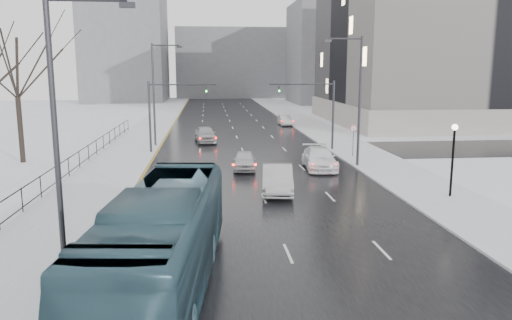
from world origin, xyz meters
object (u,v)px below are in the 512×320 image
object	(u,v)px
streetlight_r_mid	(357,95)
streetlight_l_far	(156,89)
lamppost_r_mid	(453,150)
mast_signal_left	(162,108)
mast_signal_right	(322,107)
no_uturn_sign	(353,131)
sedan_right_near	(277,179)
sedan_center_far	(205,134)
bus	(163,240)
sedan_right_far	(319,158)
streetlight_l_near	(62,127)
sedan_center_near	(244,160)
tree_park_e	(23,164)
sedan_right_distant	(285,120)

from	to	relation	value
streetlight_r_mid	streetlight_l_far	bearing A→B (deg)	143.70
lamppost_r_mid	mast_signal_left	bearing A→B (deg)	135.52
mast_signal_right	no_uturn_sign	distance (m)	4.77
mast_signal_left	sedan_right_near	distance (m)	18.04
lamppost_r_mid	sedan_center_far	size ratio (longest dim) A/B	0.86
mast_signal_right	bus	bearing A→B (deg)	-112.72
sedan_right_far	streetlight_l_near	bearing A→B (deg)	-120.93
streetlight_r_mid	bus	distance (m)	24.94
lamppost_r_mid	sedan_right_far	bearing A→B (deg)	121.57
lamppost_r_mid	mast_signal_right	xyz separation A→B (m)	(-3.67, 18.00, 1.16)
streetlight_l_near	mast_signal_right	world-z (taller)	streetlight_l_near
sedan_center_far	streetlight_l_near	bearing A→B (deg)	-104.41
mast_signal_right	sedan_right_far	size ratio (longest dim) A/B	1.17
sedan_right_near	streetlight_l_near	bearing A→B (deg)	-119.86
mast_signal_right	sedan_right_far	xyz separation A→B (m)	(-2.11, -8.59, -3.26)
streetlight_l_near	streetlight_l_far	xyz separation A→B (m)	(0.00, 32.00, 0.00)
sedan_center_near	sedan_center_far	world-z (taller)	sedan_center_far
sedan_right_near	tree_park_e	bearing A→B (deg)	155.46
streetlight_r_mid	sedan_center_far	size ratio (longest dim) A/B	2.02
streetlight_l_far	sedan_right_far	bearing A→B (deg)	-43.25
streetlight_l_far	sedan_right_far	world-z (taller)	streetlight_l_far
mast_signal_left	no_uturn_sign	world-z (taller)	mast_signal_left
mast_signal_right	mast_signal_left	xyz separation A→B (m)	(-14.65, 0.00, 0.00)
bus	sedan_center_near	distance (m)	21.12
sedan_center_near	sedan_center_far	bearing A→B (deg)	105.69
streetlight_r_mid	sedan_right_near	distance (m)	11.52
mast_signal_left	sedan_center_near	bearing A→B (deg)	-50.62
streetlight_l_far	lamppost_r_mid	xyz separation A→B (m)	(19.17, -22.00, -2.67)
bus	sedan_right_distant	world-z (taller)	bus
mast_signal_right	sedan_center_far	bearing A→B (deg)	149.35
sedan_right_distant	sedan_center_far	bearing A→B (deg)	-126.87
bus	sedan_right_near	size ratio (longest dim) A/B	2.47
sedan_right_distant	lamppost_r_mid	bearing A→B (deg)	-85.71
lamppost_r_mid	mast_signal_right	bearing A→B (deg)	101.54
streetlight_l_far	sedan_center_far	world-z (taller)	streetlight_l_far
mast_signal_right	tree_park_e	bearing A→B (deg)	-171.10
streetlight_l_far	sedan_right_distant	xyz separation A→B (m)	(15.37, 17.34, -4.90)
no_uturn_sign	sedan_center_far	distance (m)	16.48
streetlight_l_near	no_uturn_sign	world-z (taller)	streetlight_l_near
sedan_right_distant	streetlight_r_mid	bearing A→B (deg)	-89.34
streetlight_r_mid	no_uturn_sign	distance (m)	5.30
streetlight_l_far	sedan_right_near	bearing A→B (deg)	-65.04
sedan_center_far	sedan_right_near	bearing A→B (deg)	-85.19
streetlight_l_far	mast_signal_left	distance (m)	4.36
lamppost_r_mid	sedan_center_far	world-z (taller)	lamppost_r_mid
lamppost_r_mid	sedan_center_near	world-z (taller)	lamppost_r_mid
streetlight_r_mid	sedan_center_near	world-z (taller)	streetlight_r_mid
sedan_right_far	bus	bearing A→B (deg)	-112.52
streetlight_r_mid	streetlight_l_far	size ratio (longest dim) A/B	1.00
tree_park_e	mast_signal_left	xyz separation A→B (m)	(10.87, 4.00, 4.11)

